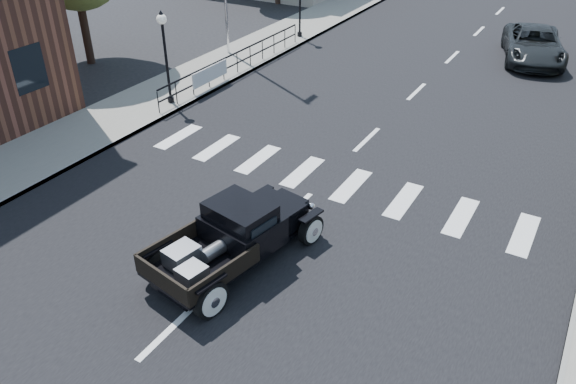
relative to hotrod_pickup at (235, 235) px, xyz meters
The scene contains 10 objects.
ground 0.97m from the hotrod_pickup, 81.82° to the left, with size 120.00×120.00×0.00m, color black.
road 15.58m from the hotrod_pickup, 89.71° to the left, with size 14.00×80.00×0.02m, color black.
road_markings 10.59m from the hotrod_pickup, 89.57° to the left, with size 12.00×60.00×0.06m, color silver, non-canonical shape.
sidewalk_left 17.70m from the hotrod_pickup, 118.42° to the left, with size 3.00×80.00×0.15m, color gray.
railing 12.79m from the hotrod_pickup, 124.37° to the left, with size 0.08×10.00×1.00m, color black, non-canonical shape.
banner 11.15m from the hotrod_pickup, 129.84° to the left, with size 0.04×2.20×0.60m, color silver, non-canonical shape.
lamp_post_b 10.03m from the hotrod_pickup, 138.91° to the left, with size 0.36×0.36×3.40m, color black, non-canonical shape.
lamp_post_c 18.22m from the hotrod_pickup, 114.43° to the left, with size 0.36×0.36×3.40m, color black, non-canonical shape.
hotrod_pickup is the anchor object (origin of this frame).
second_car 19.21m from the hotrod_pickup, 80.08° to the left, with size 2.44×5.29×1.47m, color black.
Camera 1 is at (6.22, -8.96, 8.39)m, focal length 35.00 mm.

